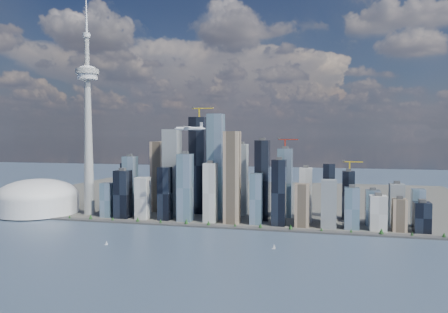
% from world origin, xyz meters
% --- Properties ---
extents(ground, '(4000.00, 4000.00, 0.00)m').
position_xyz_m(ground, '(0.00, 0.00, 0.00)').
color(ground, '#374B61').
rests_on(ground, ground).
extents(seawall, '(1100.00, 22.00, 4.00)m').
position_xyz_m(seawall, '(0.00, 250.00, 2.00)').
color(seawall, '#383838').
rests_on(seawall, ground).
extents(land, '(1400.00, 900.00, 3.00)m').
position_xyz_m(land, '(0.00, 700.00, 1.50)').
color(land, '#4C4C47').
rests_on(land, ground).
extents(shoreline_trees, '(960.53, 7.20, 8.80)m').
position_xyz_m(shoreline_trees, '(0.00, 250.00, 8.78)').
color(shoreline_trees, '#3F2D1E').
rests_on(shoreline_trees, seawall).
extents(skyscraper_cluster, '(736.00, 142.00, 267.94)m').
position_xyz_m(skyscraper_cluster, '(59.62, 336.82, 83.36)').
color(skyscraper_cluster, black).
rests_on(skyscraper_cluster, land).
extents(needle_tower, '(56.00, 56.00, 550.50)m').
position_xyz_m(needle_tower, '(-300.00, 310.00, 235.84)').
color(needle_tower, '#9E9F9A').
rests_on(needle_tower, land).
extents(dome_stadium, '(200.00, 200.00, 86.00)m').
position_xyz_m(dome_stadium, '(-440.00, 300.00, 39.44)').
color(dome_stadium, silver).
rests_on(dome_stadium, land).
extents(airplane, '(64.74, 57.54, 15.83)m').
position_xyz_m(airplane, '(-2.50, 202.17, 215.08)').
color(airplane, white).
rests_on(airplane, ground).
extents(sailboat_west, '(5.80, 3.41, 8.23)m').
position_xyz_m(sailboat_west, '(-117.22, 59.77, 2.64)').
color(sailboat_west, white).
rests_on(sailboat_west, ground).
extents(sailboat_east, '(7.00, 1.94, 9.76)m').
position_xyz_m(sailboat_east, '(185.03, 102.73, 3.13)').
color(sailboat_east, white).
rests_on(sailboat_east, ground).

